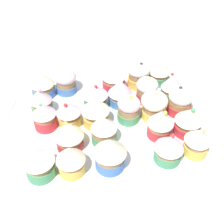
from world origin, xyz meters
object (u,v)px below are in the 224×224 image
Objects in this scene: cupcake_8 at (95,95)px; cupcake_9 at (41,101)px; cupcake_10 at (180,101)px; cupcake_22 at (110,152)px; cupcake_2 at (114,78)px; cupcake_20 at (197,141)px; cupcake_3 at (66,81)px; cupcake_23 at (71,159)px; cupcake_6 at (147,89)px; cupcake_1 at (138,75)px; cupcake_11 at (153,104)px; cupcake_14 at (69,113)px; cupcake_13 at (95,111)px; cupcake_16 at (188,121)px; cupcake_7 at (120,92)px; cupcake_15 at (44,115)px; cupcake_18 at (104,129)px; cupcake_17 at (160,123)px; cupcake_4 at (42,84)px; baking_tray at (112,123)px; cupcake_5 at (172,87)px; cupcake_12 at (128,108)px; cupcake_21 at (169,148)px; cupcake_24 at (39,162)px; cupcake_0 at (159,71)px; cupcake_19 at (69,135)px.

cupcake_8 is 0.97× the size of cupcake_9.
cupcake_22 is (19.47, 13.79, 0.64)cm from cupcake_10.
cupcake_20 is at bearing 118.46° from cupcake_2.
cupcake_23 is at bearing 89.89° from cupcake_3.
cupcake_6 is 0.94× the size of cupcake_10.
cupcake_1 is at bearing -75.24° from cupcake_20.
cupcake_8 is at bearing -22.53° from cupcake_11.
cupcake_13 is at bearing 177.48° from cupcake_14.
cupcake_7 is at bearing -43.91° from cupcake_16.
cupcake_15 is at bearing 67.18° from cupcake_3.
cupcake_13 is at bearing -84.36° from cupcake_22.
cupcake_8 is at bearing 133.16° from cupcake_3.
cupcake_10 reaches higher than cupcake_18.
cupcake_22 reaches higher than cupcake_17.
cupcake_22 is (-13.14, 13.79, 0.69)cm from cupcake_15.
baking_tray is at bearing 141.51° from cupcake_4.
cupcake_10 is (-33.48, 5.31, -0.06)cm from cupcake_9.
cupcake_14 reaches higher than baking_tray.
cupcake_4 is (6.05, 0.54, 0.22)cm from cupcake_3.
cupcake_22 is (5.09, 25.83, 0.61)cm from cupcake_2.
cupcake_2 is 15.58cm from cupcake_5.
cupcake_21 is (-5.66, 13.56, 0.11)cm from cupcake_12.
cupcake_13 is at bearing 0.83° from cupcake_11.
cupcake_18 is (-1.11, 6.35, -0.03)cm from cupcake_13.
cupcake_23 is at bearing 51.64° from baking_tray.
baking_tray is 6.15× the size of cupcake_13.
cupcake_23 reaches higher than cupcake_3.
cupcake_7 is 0.89× the size of cupcake_22.
cupcake_15 is 1.00× the size of cupcake_24.
baking_tray is 5.70× the size of cupcake_17.
cupcake_9 reaches higher than cupcake_0.
cupcake_12 is 14.07cm from cupcake_14.
cupcake_5 is 1.07× the size of cupcake_18.
cupcake_9 is at bearing 0.07° from cupcake_8.
cupcake_14 is (6.77, 5.50, -0.09)cm from cupcake_8.
cupcake_2 is 1.02× the size of cupcake_14.
cupcake_7 is 14.44cm from cupcake_14.
cupcake_12 is 19.71cm from cupcake_15.
cupcake_11 and cupcake_19 have the same top height.
cupcake_19 is (20.53, 13.13, 0.35)cm from cupcake_6.
cupcake_18 is (12.89, 6.55, -0.05)cm from cupcake_11.
cupcake_18 is at bearing -0.65° from cupcake_17.
cupcake_4 and cupcake_20 have the same top height.
cupcake_4 and cupcake_13 have the same top height.
cupcake_17 reaches higher than cupcake_21.
cupcake_13 is at bearing 115.91° from cupcake_3.
cupcake_8 is 0.93× the size of cupcake_17.
cupcake_8 is 0.96× the size of cupcake_19.
cupcake_5 is at bearing -144.57° from cupcake_23.
cupcake_14 is at bearing -2.52° from cupcake_13.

